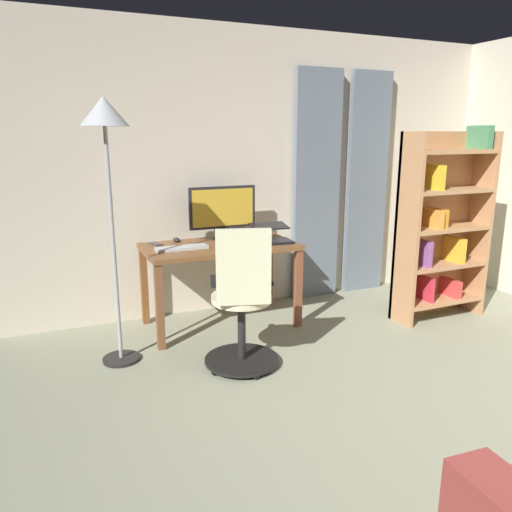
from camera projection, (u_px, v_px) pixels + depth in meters
name	position (u px, v px, depth m)	size (l,w,h in m)	color
back_room_partition	(266.00, 171.00, 4.89)	(5.12, 0.10, 2.65)	beige
curtain_left_panel	(367.00, 185.00, 5.28)	(0.47, 0.06, 2.31)	slate
curtain_right_panel	(317.00, 187.00, 5.04)	(0.51, 0.06, 2.31)	slate
desk	(220.00, 256.00, 4.35)	(1.32, 0.70, 0.75)	brown
office_chair	(242.00, 305.00, 3.54)	(0.56, 0.56, 1.08)	black
computer_monitor	(223.00, 209.00, 4.51)	(0.63, 0.18, 0.48)	#232328
computer_keyboard	(182.00, 248.00, 4.14)	(0.44, 0.13, 0.02)	#B7BCC1
laptop	(271.00, 236.00, 4.42)	(0.37, 0.37, 0.15)	black
computer_mouse	(176.00, 240.00, 4.43)	(0.06, 0.10, 0.04)	#232328
cell_phone_by_monitor	(156.00, 244.00, 4.33)	(0.07, 0.14, 0.01)	#333338
bookshelf	(440.00, 226.00, 4.54)	(0.88, 0.30, 1.76)	tan
floor_lamp	(106.00, 140.00, 3.40)	(0.33, 0.33, 1.94)	black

